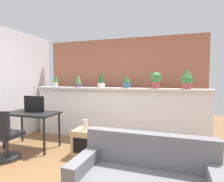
% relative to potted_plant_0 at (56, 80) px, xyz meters
% --- Properties ---
extents(divider_wall, '(4.17, 0.16, 1.20)m').
position_rel_potted_plant_0_xyz_m(divider_wall, '(1.60, 0.06, -0.81)').
color(divider_wall, white).
rests_on(divider_wall, ground).
extents(plant_shelf, '(4.17, 0.29, 0.04)m').
position_rel_potted_plant_0_xyz_m(plant_shelf, '(1.60, 0.02, -0.19)').
color(plant_shelf, white).
rests_on(plant_shelf, divider_wall).
extents(brick_wall_behind, '(4.17, 0.10, 2.50)m').
position_rel_potted_plant_0_xyz_m(brick_wall_behind, '(1.60, 0.66, -0.17)').
color(brick_wall_behind, '#AD664C').
rests_on(brick_wall_behind, ground).
extents(potted_plant_0, '(0.13, 0.13, 0.34)m').
position_rel_potted_plant_0_xyz_m(potted_plant_0, '(0.00, 0.00, 0.00)').
color(potted_plant_0, silver).
rests_on(potted_plant_0, plant_shelf).
extents(potted_plant_1, '(0.16, 0.16, 0.32)m').
position_rel_potted_plant_0_xyz_m(potted_plant_1, '(0.64, 0.03, -0.02)').
color(potted_plant_1, '#4C4C51').
rests_on(potted_plant_1, plant_shelf).
extents(potted_plant_2, '(0.18, 0.18, 0.40)m').
position_rel_potted_plant_0_xyz_m(potted_plant_2, '(1.25, 0.05, 0.01)').
color(potted_plant_2, silver).
rests_on(potted_plant_2, plant_shelf).
extents(potted_plant_3, '(0.16, 0.16, 0.30)m').
position_rel_potted_plant_0_xyz_m(potted_plant_3, '(1.89, 0.01, -0.02)').
color(potted_plant_3, '#386B84').
rests_on(potted_plant_3, plant_shelf).
extents(potted_plant_4, '(0.24, 0.24, 0.35)m').
position_rel_potted_plant_0_xyz_m(potted_plant_4, '(2.54, 0.03, 0.03)').
color(potted_plant_4, '#B7474C').
rests_on(potted_plant_4, plant_shelf).
extents(potted_plant_5, '(0.23, 0.23, 0.42)m').
position_rel_potted_plant_0_xyz_m(potted_plant_5, '(3.17, 0.03, 0.03)').
color(potted_plant_5, '#B7474C').
rests_on(potted_plant_5, plant_shelf).
extents(desk, '(1.10, 0.60, 0.75)m').
position_rel_potted_plant_0_xyz_m(desk, '(0.09, -1.00, -0.75)').
color(desk, black).
rests_on(desk, ground).
extents(tv_monitor, '(0.49, 0.04, 0.34)m').
position_rel_potted_plant_0_xyz_m(tv_monitor, '(0.09, -0.92, -0.50)').
color(tv_monitor, black).
rests_on(tv_monitor, desk).
extents(office_chair, '(0.46, 0.47, 0.91)m').
position_rel_potted_plant_0_xyz_m(office_chair, '(0.08, -1.67, -1.03)').
color(office_chair, '#262628').
rests_on(office_chair, ground).
extents(side_cube_shelf, '(0.40, 0.41, 0.50)m').
position_rel_potted_plant_0_xyz_m(side_cube_shelf, '(1.33, -1.02, -1.17)').
color(side_cube_shelf, tan).
rests_on(side_cube_shelf, ground).
extents(vase_on_shelf, '(0.09, 0.09, 0.19)m').
position_rel_potted_plant_0_xyz_m(vase_on_shelf, '(1.35, -1.03, -0.82)').
color(vase_on_shelf, silver).
rests_on(vase_on_shelf, side_cube_shelf).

